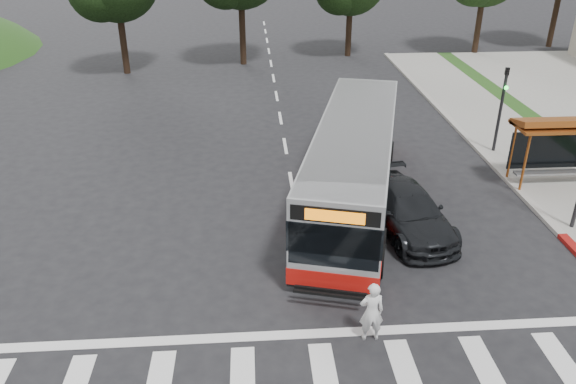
{
  "coord_description": "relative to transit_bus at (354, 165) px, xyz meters",
  "views": [
    {
      "loc": [
        -1.6,
        -14.89,
        10.18
      ],
      "look_at": [
        -0.43,
        1.98,
        1.6
      ],
      "focal_mm": 35.0,
      "sensor_mm": 36.0,
      "label": 1
    }
  ],
  "objects": [
    {
      "name": "ground",
      "position": [
        -2.19,
        -4.07,
        -1.59
      ],
      "size": [
        140.0,
        140.0,
        0.0
      ],
      "primitive_type": "plane",
      "color": "black",
      "rests_on": "ground"
    },
    {
      "name": "sidewalk_east",
      "position": [
        8.81,
        3.93,
        -1.53
      ],
      "size": [
        4.0,
        40.0,
        0.12
      ],
      "primitive_type": "cube",
      "color": "gray",
      "rests_on": "ground"
    },
    {
      "name": "curb_east",
      "position": [
        6.81,
        3.93,
        -1.51
      ],
      "size": [
        0.3,
        40.0,
        0.15
      ],
      "primitive_type": "cube",
      "color": "#9E9991",
      "rests_on": "ground"
    },
    {
      "name": "crosswalk_ladder",
      "position": [
        -2.19,
        -9.07,
        -1.58
      ],
      "size": [
        18.0,
        2.6,
        0.01
      ],
      "primitive_type": "cube",
      "color": "silver",
      "rests_on": "ground"
    },
    {
      "name": "bus_shelter",
      "position": [
        8.61,
        1.04,
        0.77
      ],
      "size": [
        4.2,
        1.6,
        2.86
      ],
      "color": "#984A19",
      "rests_on": "sidewalk_east"
    },
    {
      "name": "traffic_signal_ne_short",
      "position": [
        7.41,
        4.42,
        0.89
      ],
      "size": [
        0.18,
        0.37,
        4.0
      ],
      "color": "black",
      "rests_on": "ground"
    },
    {
      "name": "transit_bus",
      "position": [
        0.0,
        0.0,
        0.0
      ],
      "size": [
        5.8,
        12.54,
        3.17
      ],
      "primitive_type": null,
      "rotation": [
        0.0,
        0.0,
        -0.27
      ],
      "color": "#A9ABAE",
      "rests_on": "ground"
    },
    {
      "name": "pedestrian",
      "position": [
        -0.84,
        -7.63,
        -0.71
      ],
      "size": [
        0.65,
        0.44,
        1.76
      ],
      "primitive_type": "imported",
      "rotation": [
        0.0,
        0.0,
        3.17
      ],
      "color": "white",
      "rests_on": "ground"
    },
    {
      "name": "dark_sedan",
      "position": [
        1.57,
        -2.09,
        -0.83
      ],
      "size": [
        2.9,
        5.45,
        1.5
      ],
      "primitive_type": "imported",
      "rotation": [
        0.0,
        0.0,
        0.16
      ],
      "color": "black",
      "rests_on": "ground"
    }
  ]
}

